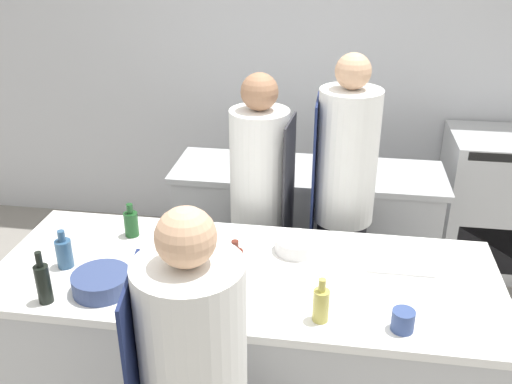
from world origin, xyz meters
TOP-DOWN VIEW (x-y plane):
  - wall_back at (0.00, 2.13)m, footprint 8.00×0.06m
  - prep_counter at (0.00, 0.00)m, footprint 2.38×0.91m
  - pass_counter at (0.21, 1.26)m, footprint 1.80×0.58m
  - oven_range at (1.59, 1.76)m, footprint 0.79×0.65m
  - chef_at_stove at (-0.04, 0.76)m, footprint 0.36×0.35m
  - chef_at_pass_far at (0.45, 0.76)m, footprint 0.35×0.34m
  - bottle_olive_oil at (-0.81, -0.36)m, footprint 0.06×0.06m
  - bottle_vinegar at (0.37, -0.31)m, footprint 0.07×0.07m
  - bottle_wine at (-0.04, -0.04)m, footprint 0.07×0.07m
  - bottle_cooking_oil at (-0.85, -0.08)m, footprint 0.08×0.08m
  - bottle_sauce at (-0.19, -0.29)m, footprint 0.08×0.08m
  - bottle_water at (-0.64, 0.25)m, footprint 0.07×0.07m
  - bowl_mixing_large at (0.22, 0.22)m, footprint 0.21×0.21m
  - bowl_prep_small at (-0.60, -0.24)m, footprint 0.26×0.26m
  - cup at (0.70, -0.32)m, footprint 0.09×0.09m
  - cutting_board at (0.73, 0.21)m, footprint 0.31×0.27m

SIDE VIEW (x-z plane):
  - pass_counter at x=0.21m, z-range 0.00..0.90m
  - prep_counter at x=0.00m, z-range 0.00..0.90m
  - oven_range at x=1.59m, z-range 0.00..1.03m
  - chef_at_stove at x=-0.04m, z-range 0.00..1.67m
  - chef_at_pass_far at x=0.45m, z-range 0.01..1.79m
  - cutting_board at x=0.73m, z-range 0.90..0.91m
  - bowl_mixing_large at x=0.22m, z-range 0.90..0.97m
  - bowl_prep_small at x=-0.60m, z-range 0.90..0.99m
  - cup at x=0.70m, z-range 0.90..0.99m
  - bottle_water at x=-0.64m, z-range 0.88..1.06m
  - bottle_wine at x=-0.04m, z-range 0.88..1.07m
  - bottle_cooking_oil at x=-0.85m, z-range 0.88..1.07m
  - bottle_vinegar at x=0.37m, z-range 0.88..1.08m
  - bottle_sauce at x=-0.19m, z-range 0.88..1.10m
  - bottle_olive_oil at x=-0.81m, z-range 0.88..1.12m
  - wall_back at x=0.00m, z-range 0.00..2.80m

